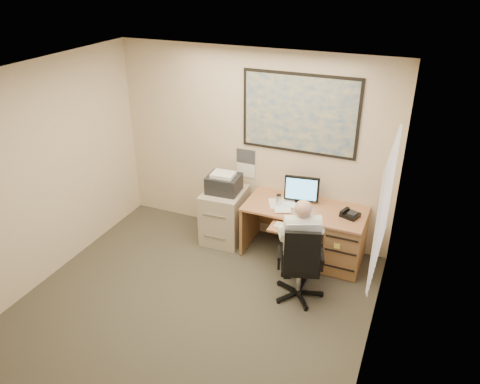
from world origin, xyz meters
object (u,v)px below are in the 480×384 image
at_px(desk, 329,232).
at_px(office_chair, 297,277).
at_px(person, 302,249).
at_px(filing_cabinet, 224,211).

relative_size(desk, office_chair, 1.55).
relative_size(office_chair, person, 0.80).
xyz_separation_m(desk, office_chair, (-0.16, -0.92, -0.14)).
bearing_deg(person, filing_cabinet, 125.48).
distance_m(desk, filing_cabinet, 1.51).
bearing_deg(office_chair, filing_cabinet, 129.25).
distance_m(filing_cabinet, person, 1.60).
relative_size(desk, filing_cabinet, 1.51).
height_order(filing_cabinet, person, person).
bearing_deg(filing_cabinet, desk, -1.81).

